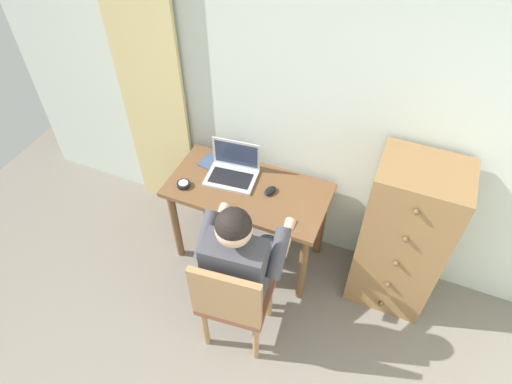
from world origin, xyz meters
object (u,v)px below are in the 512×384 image
Objects in this scene: laptop at (233,169)px; desk_clock at (184,184)px; chair at (233,298)px; computer_mouse at (270,191)px; person_seated at (242,257)px; dresser at (403,238)px; notebook_pad at (215,164)px; desk at (248,200)px.

laptop is 4.06× the size of desk_clock.
chair reaches higher than computer_mouse.
person_seated is at bearing -60.89° from laptop.
chair is at bearing -137.86° from dresser.
chair is 0.85m from desk_clock.
laptop is at bearing 114.10° from chair.
chair is at bearing -48.75° from notebook_pad.
person_seated is 3.29× the size of laptop.
desk is 0.36m from notebook_pad.
desk is 5.23× the size of notebook_pad.
computer_mouse is at bearing -11.22° from laptop.
dresser reaches higher than desk.
chair is 0.26m from person_seated.
dresser is at bearing 34.14° from person_seated.
computer_mouse is 0.59m from desk_clock.
laptop is (-1.20, -0.00, 0.17)m from dresser.
notebook_pad is (-0.17, 0.05, -0.05)m from laptop.
laptop reaches higher than desk_clock.
desk_clock reaches higher than notebook_pad.
computer_mouse reaches higher than notebook_pad.
dresser is at bearing 8.92° from desk_clock.
computer_mouse reaches higher than desk.
dresser reaches higher than computer_mouse.
computer_mouse is at bearing 93.60° from chair.
notebook_pad is (0.10, 0.28, -0.01)m from desk_clock.
dresser reaches higher than laptop.
desk is at bearing -175.53° from dresser.
laptop is at bearing -172.62° from computer_mouse.
person_seated is (-0.02, 0.18, 0.18)m from chair.
desk is at bearing -28.74° from laptop.
chair is 9.84× the size of desk_clock.
computer_mouse is at bearing 8.12° from desk.
desk_clock reaches higher than desk.
dresser is 1.37m from notebook_pad.
computer_mouse is (-0.90, -0.06, 0.13)m from dresser.
dresser is at bearing 0.04° from laptop.
chair is 0.99m from notebook_pad.
person_seated reaches higher than notebook_pad.
person_seated is (0.18, -0.51, 0.08)m from desk.
person_seated is 12.03× the size of computer_mouse.
chair is at bearing -67.80° from computer_mouse.
notebook_pad is (-0.51, 0.82, 0.23)m from chair.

